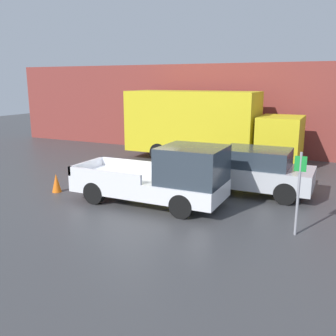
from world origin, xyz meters
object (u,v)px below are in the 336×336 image
(pickup_truck, at_px, (164,178))
(newspaper_box, at_px, (159,141))
(delivery_truck, at_px, (205,124))
(car, at_px, (253,171))
(traffic_cone, at_px, (56,183))
(parking_sign, at_px, (299,189))

(pickup_truck, distance_m, newspaper_box, 10.61)
(pickup_truck, distance_m, delivery_truck, 7.47)
(pickup_truck, distance_m, car, 3.52)
(delivery_truck, xyz_separation_m, traffic_cone, (-2.98, -7.65, -1.52))
(parking_sign, height_order, newspaper_box, parking_sign)
(car, relative_size, delivery_truck, 0.49)
(parking_sign, bearing_deg, pickup_truck, 170.48)
(pickup_truck, height_order, car, pickup_truck)
(delivery_truck, xyz_separation_m, parking_sign, (5.51, -8.01, -0.60))
(pickup_truck, xyz_separation_m, parking_sign, (4.24, -0.71, 0.33))
(newspaper_box, xyz_separation_m, traffic_cone, (0.67, -9.74, -0.14))
(delivery_truck, xyz_separation_m, newspaper_box, (-3.66, 2.09, -1.38))
(pickup_truck, height_order, traffic_cone, pickup_truck)
(car, bearing_deg, newspaper_box, 137.03)
(car, relative_size, newspaper_box, 4.34)
(delivery_truck, bearing_deg, newspaper_box, 150.29)
(pickup_truck, bearing_deg, delivery_truck, 99.84)
(parking_sign, bearing_deg, delivery_truck, 124.51)
(newspaper_box, height_order, traffic_cone, newspaper_box)
(delivery_truck, relative_size, newspaper_box, 8.91)
(parking_sign, distance_m, traffic_cone, 8.55)
(car, height_order, delivery_truck, delivery_truck)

